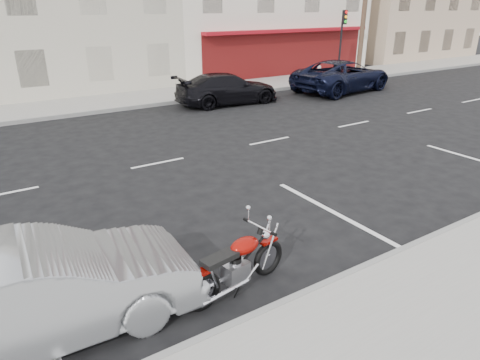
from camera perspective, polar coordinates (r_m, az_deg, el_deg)
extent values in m
plane|color=black|center=(13.36, -2.95, 3.86)|extent=(120.00, 120.00, 0.00)
cube|color=gray|center=(20.17, -28.74, 7.73)|extent=(80.00, 3.40, 0.15)
cube|color=gray|center=(18.51, -28.20, 6.75)|extent=(80.00, 0.12, 0.16)
cylinder|color=black|center=(27.82, 13.20, 16.67)|extent=(0.12, 0.12, 3.20)
cube|color=black|center=(27.62, 13.78, 20.34)|extent=(0.26, 0.18, 0.80)
cylinder|color=beige|center=(27.00, 10.49, 13.93)|extent=(0.20, 0.20, 0.60)
sphere|color=beige|center=(26.96, 10.54, 14.61)|extent=(0.20, 0.20, 0.20)
torus|color=black|center=(7.71, 7.47, -8.45)|extent=(0.64, 0.20, 0.63)
torus|color=black|center=(6.88, -0.17, -12.42)|extent=(0.64, 0.20, 0.63)
cube|color=#860A04|center=(7.55, 7.60, -6.30)|extent=(0.34, 0.17, 0.05)
cube|color=#860A04|center=(6.67, -0.42, -10.09)|extent=(0.30, 0.19, 0.06)
cube|color=gray|center=(7.22, 3.66, -10.09)|extent=(0.43, 0.34, 0.32)
ellipsoid|color=#860A04|center=(7.14, 4.81, -6.85)|extent=(0.57, 0.40, 0.25)
cube|color=black|center=(6.84, 1.90, -8.38)|extent=(0.61, 0.33, 0.08)
cylinder|color=silver|center=(7.25, 6.61, -4.51)|extent=(0.14, 0.66, 0.03)
sphere|color=silver|center=(7.43, 7.22, -5.56)|extent=(0.16, 0.16, 0.16)
cylinder|color=silver|center=(7.04, 2.60, -12.47)|extent=(0.89, 0.22, 0.08)
cylinder|color=silver|center=(7.20, 1.10, -11.59)|extent=(0.89, 0.22, 0.08)
cylinder|color=silver|center=(7.54, 7.34, -6.73)|extent=(0.36, 0.10, 0.75)
cylinder|color=black|center=(7.27, 4.85, -8.42)|extent=(0.75, 0.17, 0.46)
imported|color=#969A9D|center=(6.40, -25.54, -13.40)|extent=(4.42, 1.72, 1.43)
imported|color=black|center=(23.46, 13.47, 13.36)|extent=(6.11, 3.42, 1.61)
imported|color=black|center=(19.86, -1.70, 12.08)|extent=(4.91, 2.28, 1.39)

